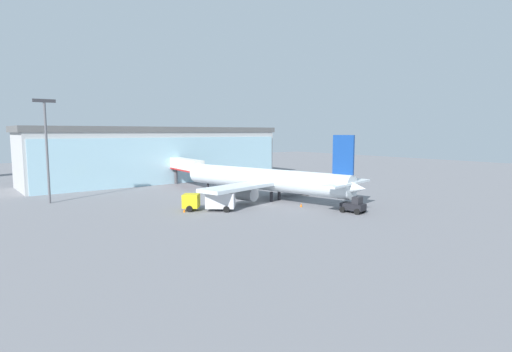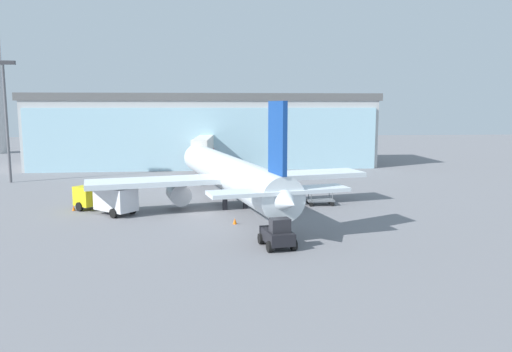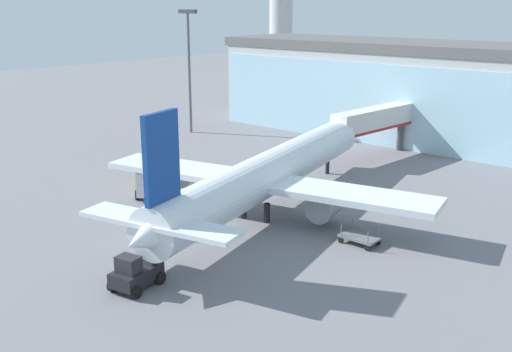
# 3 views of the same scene
# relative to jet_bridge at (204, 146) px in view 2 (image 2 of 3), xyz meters

# --- Properties ---
(ground) EXTENTS (240.00, 240.00, 0.00)m
(ground) POSITION_rel_jet_bridge_xyz_m (0.03, -25.98, -4.32)
(ground) COLOR slate
(terminal_building) EXTENTS (57.92, 15.59, 12.25)m
(terminal_building) POSITION_rel_jet_bridge_xyz_m (0.03, 12.61, 1.80)
(terminal_building) COLOR #B5B5B5
(terminal_building) RESTS_ON ground
(jet_bridge) EXTENTS (3.19, 13.77, 5.70)m
(jet_bridge) POSITION_rel_jet_bridge_xyz_m (0.00, 0.00, 0.00)
(jet_bridge) COLOR silver
(jet_bridge) RESTS_ON ground
(apron_light_mast) EXTENTS (3.20, 0.40, 16.14)m
(apron_light_mast) POSITION_rel_jet_bridge_xyz_m (-25.95, -4.51, 5.43)
(apron_light_mast) COLOR #59595E
(apron_light_mast) RESTS_ON ground
(airplane) EXTENTS (28.80, 35.40, 10.71)m
(airplane) POSITION_rel_jet_bridge_xyz_m (3.12, -22.57, -1.02)
(airplane) COLOR white
(airplane) RESTS_ON ground
(catering_truck) EXTENTS (6.98, 6.42, 2.65)m
(catering_truck) POSITION_rel_jet_bridge_xyz_m (-8.93, -25.15, -2.86)
(catering_truck) COLOR yellow
(catering_truck) RESTS_ON ground
(baggage_cart) EXTENTS (2.81, 1.62, 1.50)m
(baggage_cart) POSITION_rel_jet_bridge_xyz_m (12.57, -23.15, -3.82)
(baggage_cart) COLOR slate
(baggage_cart) RESTS_ON ground
(pushback_tug) EXTENTS (2.68, 3.48, 2.30)m
(pushback_tug) POSITION_rel_jet_bridge_xyz_m (6.10, -38.35, -3.35)
(pushback_tug) COLOR black
(pushback_tug) RESTS_ON ground
(safety_cone_nose) EXTENTS (0.36, 0.36, 0.55)m
(safety_cone_nose) POSITION_rel_jet_bridge_xyz_m (3.27, -30.82, -4.05)
(safety_cone_nose) COLOR orange
(safety_cone_nose) RESTS_ON ground
(safety_cone_wingtip) EXTENTS (0.36, 0.36, 0.55)m
(safety_cone_wingtip) POSITION_rel_jet_bridge_xyz_m (-12.45, -23.83, -4.05)
(safety_cone_wingtip) COLOR orange
(safety_cone_wingtip) RESTS_ON ground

